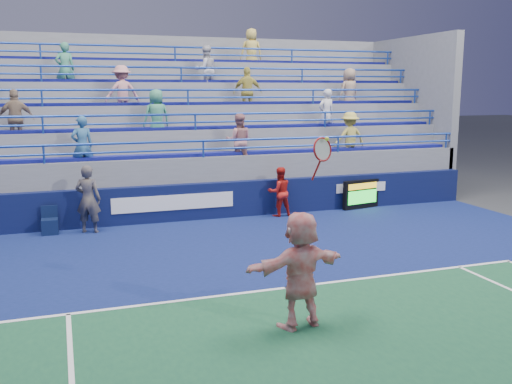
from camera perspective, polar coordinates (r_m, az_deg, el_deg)
name	(u,v)px	position (r m, az deg, el deg)	size (l,w,h in m)	color
ground	(287,289)	(11.41, 3.08, -9.64)	(120.00, 120.00, 0.00)	#333538
sponsor_wall	(206,201)	(17.25, -5.03, -0.90)	(18.00, 0.32, 1.10)	#0B123D
bleacher_stand	(180,155)	(20.73, -7.64, 3.71)	(18.00, 5.60, 6.13)	slate
serve_speed_board	(361,194)	(18.95, 10.45, -0.23)	(1.39, 0.42, 0.96)	black
judge_chair	(50,225)	(16.40, -19.91, -3.17)	(0.43, 0.43, 0.76)	#0B1638
tennis_player	(301,270)	(9.39, 4.47, -7.74)	(1.89, 0.88, 3.14)	white
line_judge	(88,199)	(16.10, -16.43, -0.70)	(0.68, 0.45, 1.87)	#131835
ball_girl	(279,192)	(17.51, 2.36, 0.01)	(0.74, 0.58, 1.53)	#B41914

